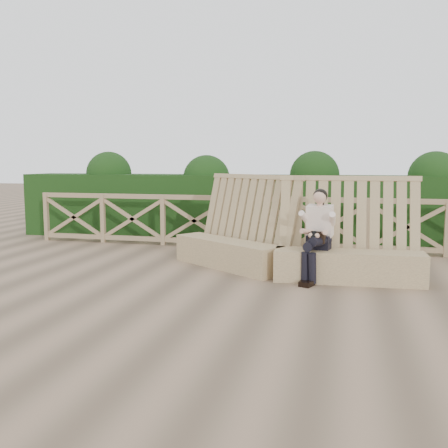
# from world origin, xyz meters

# --- Properties ---
(ground) EXTENTS (60.00, 60.00, 0.00)m
(ground) POSITION_xyz_m (0.00, 0.00, 0.00)
(ground) COLOR brown
(ground) RESTS_ON ground
(bench) EXTENTS (4.17, 1.91, 1.61)m
(bench) POSITION_xyz_m (0.80, 1.37, 0.40)
(bench) COLOR olive
(bench) RESTS_ON ground
(woman) EXTENTS (0.47, 0.85, 1.40)m
(woman) POSITION_xyz_m (1.31, 1.00, 0.76)
(woman) COLOR black
(woman) RESTS_ON ground
(guardrail) EXTENTS (10.10, 0.09, 1.10)m
(guardrail) POSITION_xyz_m (0.00, 3.50, 0.55)
(guardrail) COLOR #7B6148
(guardrail) RESTS_ON ground
(hedge) EXTENTS (12.00, 1.20, 1.50)m
(hedge) POSITION_xyz_m (0.00, 4.70, 0.75)
(hedge) COLOR black
(hedge) RESTS_ON ground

